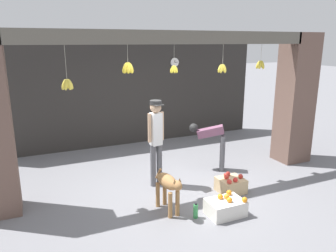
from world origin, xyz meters
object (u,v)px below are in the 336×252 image
object	(u,v)px
fruit_crate_apples	(231,185)
wall_clock	(175,62)
dog	(168,185)
water_bottle	(196,211)
shopkeeper	(156,136)
fruit_crate_oranges	(226,207)
worker_stooping	(213,140)

from	to	relation	value
fruit_crate_apples	wall_clock	world-z (taller)	wall_clock
dog	water_bottle	xyz separation A→B (m)	(0.32, -0.36, -0.36)
shopkeeper	fruit_crate_apples	distance (m)	1.69
fruit_crate_oranges	water_bottle	size ratio (longest dim) A/B	2.32
shopkeeper	fruit_crate_apples	size ratio (longest dim) A/B	3.60
shopkeeper	wall_clock	size ratio (longest dim) A/B	6.52
dog	wall_clock	size ratio (longest dim) A/B	3.15
worker_stooping	fruit_crate_oranges	xyz separation A→B (m)	(-0.83, -1.79, -0.55)
fruit_crate_oranges	fruit_crate_apples	distance (m)	0.88
worker_stooping	fruit_crate_oranges	bearing A→B (deg)	-171.79
fruit_crate_oranges	fruit_crate_apples	world-z (taller)	fruit_crate_apples
worker_stooping	water_bottle	distance (m)	2.21
worker_stooping	water_bottle	bearing A→B (deg)	174.78
shopkeeper	fruit_crate_apples	world-z (taller)	shopkeeper
fruit_crate_oranges	wall_clock	distance (m)	4.93
dog	water_bottle	distance (m)	0.60
water_bottle	wall_clock	distance (m)	4.97
fruit_crate_oranges	water_bottle	xyz separation A→B (m)	(-0.49, 0.11, -0.02)
worker_stooping	fruit_crate_apples	world-z (taller)	worker_stooping
shopkeeper	worker_stooping	size ratio (longest dim) A/B	1.64
shopkeeper	worker_stooping	distance (m)	1.49
fruit_crate_apples	wall_clock	distance (m)	4.23
dog	shopkeeper	bearing A→B (deg)	163.05
water_bottle	dog	bearing A→B (deg)	131.83
worker_stooping	wall_clock	distance (m)	2.98
fruit_crate_apples	wall_clock	bearing A→B (deg)	81.93
dog	fruit_crate_apples	xyz separation A→B (m)	(1.38, 0.21, -0.33)
fruit_crate_oranges	water_bottle	bearing A→B (deg)	167.20
fruit_crate_apples	wall_clock	size ratio (longest dim) A/B	1.81
fruit_crate_oranges	worker_stooping	bearing A→B (deg)	65.21
fruit_crate_apples	wall_clock	xyz separation A→B (m)	(0.52, 3.67, 2.05)
worker_stooping	fruit_crate_oranges	size ratio (longest dim) A/B	1.74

